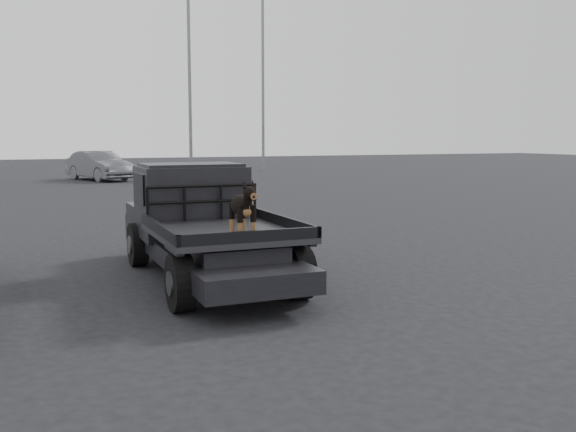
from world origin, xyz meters
name	(u,v)px	position (x,y,z in m)	size (l,w,h in m)	color
ground	(226,317)	(0.00, 0.00, 0.00)	(120.00, 120.00, 0.00)	black
flatbed_ute	(207,251)	(0.37, 2.17, 0.46)	(2.00, 5.40, 0.92)	black
ute_cab	(191,189)	(0.37, 3.12, 1.36)	(1.72, 1.30, 0.88)	black
headache_rack	(203,203)	(0.37, 2.37, 1.20)	(1.80, 0.08, 0.55)	black
dog	(242,210)	(0.39, 0.47, 1.29)	(0.32, 0.60, 0.74)	black
distant_car_a	(99,166)	(1.47, 26.55, 0.75)	(1.58, 4.53, 1.49)	#4D4D52
floodlight_mid	(189,45)	(6.48, 27.31, 7.16)	(1.08, 0.28, 13.13)	slate
floodlight_far	(263,35)	(12.37, 31.66, 8.64)	(1.08, 0.28, 16.07)	slate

